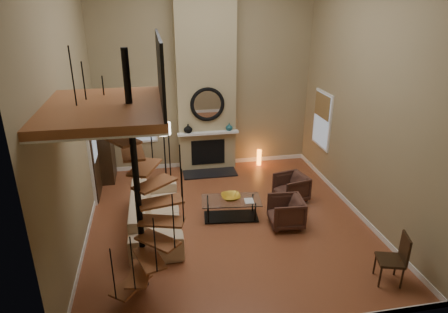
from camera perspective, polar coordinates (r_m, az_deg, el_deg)
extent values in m
cube|color=#A55A35|center=(8.95, 0.48, -9.32)|extent=(6.00, 6.50, 0.01)
cube|color=#92835E|center=(11.01, -2.79, 12.09)|extent=(6.00, 0.02, 5.50)
cube|color=#92835E|center=(4.88, 7.92, -1.18)|extent=(6.00, 0.02, 5.50)
cube|color=#92835E|center=(7.88, -21.55, 6.52)|extent=(0.02, 6.50, 5.50)
cube|color=#92835E|center=(8.93, 20.00, 8.44)|extent=(0.02, 6.50, 5.50)
cube|color=white|center=(11.77, -2.55, -0.93)|extent=(6.00, 0.02, 0.12)
cube|color=white|center=(8.92, -19.06, -10.31)|extent=(0.02, 6.50, 0.12)
cube|color=white|center=(9.86, 17.92, -6.89)|extent=(0.02, 6.50, 0.12)
cube|color=tan|center=(10.82, -2.65, 11.92)|extent=(1.60, 0.38, 5.50)
cube|color=black|center=(11.18, -2.05, -2.44)|extent=(1.50, 0.60, 0.04)
cube|color=black|center=(11.23, -2.31, 0.63)|extent=(0.95, 0.02, 0.72)
cube|color=white|center=(10.95, -2.30, 3.40)|extent=(1.70, 0.18, 0.06)
torus|color=black|center=(10.78, -2.41, 7.53)|extent=(0.94, 0.10, 0.94)
cylinder|color=white|center=(10.79, -2.42, 7.54)|extent=(0.80, 0.01, 0.80)
imported|color=black|center=(10.88, -5.21, 4.05)|extent=(0.24, 0.24, 0.25)
imported|color=#174851|center=(11.04, 0.75, 4.31)|extent=(0.20, 0.20, 0.21)
cube|color=white|center=(11.16, -12.42, 5.66)|extent=(1.02, 0.04, 1.52)
cube|color=#8C9EB2|center=(11.13, -12.43, 5.63)|extent=(0.90, 0.01, 1.40)
cube|color=olive|center=(11.06, -12.52, 6.65)|extent=(0.90, 0.01, 0.98)
cube|color=white|center=(10.92, 14.02, 5.17)|extent=(0.04, 1.02, 1.52)
cube|color=#8C9EB2|center=(10.91, 13.90, 5.17)|extent=(0.01, 0.90, 1.40)
cube|color=olive|center=(10.80, 14.01, 7.11)|extent=(0.01, 0.90, 0.63)
cube|color=white|center=(10.08, -18.38, -0.07)|extent=(0.06, 1.05, 2.16)
cube|color=black|center=(10.08, -18.16, -0.19)|extent=(0.05, 0.90, 2.05)
cube|color=#8C9EB2|center=(9.93, -18.28, 2.10)|extent=(0.01, 0.60, 0.90)
cube|color=#9B5932|center=(5.92, -16.90, 6.65)|extent=(1.70, 2.20, 0.12)
cube|color=white|center=(5.94, -16.82, 5.96)|extent=(1.70, 2.20, 0.03)
cube|color=black|center=(5.77, -9.21, 12.34)|extent=(0.04, 2.20, 0.94)
cylinder|color=black|center=(6.29, -12.56, -3.41)|extent=(0.10, 0.10, 4.02)
cube|color=#9B5932|center=(6.99, -13.27, -17.61)|extent=(0.71, 0.78, 0.04)
cylinder|color=black|center=(6.50, -15.75, -16.08)|extent=(0.02, 0.02, 0.94)
cube|color=#9B5932|center=(6.76, -12.09, -16.22)|extent=(0.46, 0.77, 0.04)
cylinder|color=black|center=(6.20, -13.08, -14.85)|extent=(0.02, 0.02, 0.94)
cube|color=#9B5932|center=(6.61, -10.72, -14.30)|extent=(0.55, 0.79, 0.04)
cylinder|color=black|center=(6.06, -9.93, -12.55)|extent=(0.02, 0.02, 0.94)
cube|color=#9B5932|center=(6.53, -9.58, -11.90)|extent=(0.75, 0.74, 0.04)
cylinder|color=black|center=(6.07, -7.31, -9.35)|extent=(0.02, 0.02, 0.94)
cube|color=#9B5932|center=(6.52, -8.99, -9.21)|extent=(0.79, 0.53, 0.04)
cylinder|color=black|center=(6.22, -6.01, -5.74)|extent=(0.02, 0.02, 0.94)
cube|color=#9B5932|center=(6.55, -9.13, -6.48)|extent=(0.77, 0.48, 0.04)
cylinder|color=black|center=(6.42, -6.26, -2.25)|extent=(0.02, 0.02, 0.94)
cube|color=#9B5932|center=(6.57, -9.98, -3.89)|extent=(0.77, 0.72, 0.04)
cylinder|color=black|center=(6.60, -7.91, 0.82)|extent=(0.02, 0.02, 0.94)
cube|color=#9B5932|center=(6.56, -11.38, -1.54)|extent=(0.58, 0.79, 0.04)
cylinder|color=black|center=(6.70, -10.53, 3.35)|extent=(0.02, 0.02, 0.94)
cube|color=#9B5932|center=(6.49, -13.07, 0.54)|extent=(0.41, 0.75, 0.04)
cylinder|color=black|center=(6.68, -13.66, 5.39)|extent=(0.02, 0.02, 0.94)
cube|color=#9B5932|center=(6.35, -14.76, 2.43)|extent=(0.68, 0.79, 0.04)
cylinder|color=black|center=(6.52, -16.78, 7.05)|extent=(0.02, 0.02, 0.94)
cube|color=#9B5932|center=(6.16, -16.13, 4.22)|extent=(0.80, 0.64, 0.04)
cylinder|color=black|center=(6.25, -19.40, 8.56)|extent=(0.02, 0.02, 0.94)
cube|color=#9B5932|center=(5.93, -16.93, 6.09)|extent=(0.72, 0.34, 0.04)
cylinder|color=black|center=(5.88, -20.97, 10.18)|extent=(0.02, 0.02, 0.94)
cube|color=black|center=(11.01, -16.93, 1.42)|extent=(0.43, 0.90, 2.02)
imported|color=#CBB18D|center=(8.63, -9.95, -7.89)|extent=(1.07, 2.64, 0.77)
imported|color=#482A21|center=(9.79, 10.01, -4.35)|extent=(0.84, 0.82, 0.65)
imported|color=#482A21|center=(8.71, 9.37, -7.87)|extent=(0.77, 0.75, 0.65)
cube|color=silver|center=(8.86, 1.04, -6.35)|extent=(1.38, 0.80, 0.02)
cube|color=black|center=(9.07, 1.02, -8.65)|extent=(1.26, 0.68, 0.02)
cylinder|color=black|center=(8.75, -2.27, -8.41)|extent=(0.04, 0.04, 0.48)
cylinder|color=black|center=(8.84, 4.55, -8.14)|extent=(0.04, 0.04, 0.48)
cylinder|color=black|center=(9.13, -2.37, -7.01)|extent=(0.04, 0.04, 0.48)
cylinder|color=black|center=(9.21, 4.15, -6.77)|extent=(0.04, 0.04, 0.48)
imported|color=gold|center=(8.88, 0.98, -5.86)|extent=(0.43, 0.43, 0.11)
imported|color=gray|center=(8.79, 3.49, -6.46)|extent=(0.22, 0.28, 0.03)
cylinder|color=black|center=(10.73, -8.30, -3.80)|extent=(0.34, 0.34, 0.03)
cylinder|color=black|center=(10.41, -8.53, 0.09)|extent=(0.04, 0.04, 1.46)
cylinder|color=#F2E5C6|center=(10.16, -8.77, 4.01)|extent=(0.38, 0.38, 0.30)
cylinder|color=orange|center=(11.70, 5.09, -0.12)|extent=(0.13, 0.13, 0.46)
cube|color=black|center=(7.60, 22.87, -13.66)|extent=(0.52, 0.52, 0.05)
cube|color=black|center=(7.52, 24.69, -11.98)|extent=(0.15, 0.40, 0.50)
cylinder|color=black|center=(7.54, 21.63, -15.92)|extent=(0.04, 0.04, 0.40)
cylinder|color=black|center=(7.64, 24.32, -15.80)|extent=(0.04, 0.04, 0.40)
cylinder|color=black|center=(7.81, 20.96, -14.32)|extent=(0.04, 0.04, 0.40)
cylinder|color=black|center=(7.92, 23.55, -14.23)|extent=(0.04, 0.04, 0.40)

